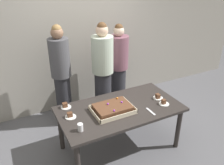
# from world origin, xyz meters

# --- Properties ---
(ground_plane) EXTENTS (12.00, 12.00, 0.00)m
(ground_plane) POSITION_xyz_m (0.00, 0.00, 0.00)
(ground_plane) COLOR #5B5B60
(interior_back_panel) EXTENTS (8.00, 0.12, 3.00)m
(interior_back_panel) POSITION_xyz_m (0.00, 1.60, 1.50)
(interior_back_panel) COLOR #9E998E
(interior_back_panel) RESTS_ON ground_plane
(party_table) EXTENTS (1.75, 0.93, 0.72)m
(party_table) POSITION_xyz_m (0.00, 0.00, 0.64)
(party_table) COLOR #2D2826
(party_table) RESTS_ON ground_plane
(sheet_cake) EXTENTS (0.57, 0.41, 0.12)m
(sheet_cake) POSITION_xyz_m (-0.13, -0.03, 0.77)
(sheet_cake) COLOR beige
(sheet_cake) RESTS_ON party_table
(plated_slice_near_left) EXTENTS (0.15, 0.15, 0.07)m
(plated_slice_near_left) POSITION_xyz_m (-0.70, 0.36, 0.75)
(plated_slice_near_left) COLOR white
(plated_slice_near_left) RESTS_ON party_table
(plated_slice_near_right) EXTENTS (0.15, 0.15, 0.08)m
(plated_slice_near_right) POSITION_xyz_m (0.62, -0.20, 0.75)
(plated_slice_near_right) COLOR white
(plated_slice_near_right) RESTS_ON party_table
(plated_slice_far_left) EXTENTS (0.15, 0.15, 0.08)m
(plated_slice_far_left) POSITION_xyz_m (0.64, -0.03, 0.75)
(plated_slice_far_left) COLOR white
(plated_slice_far_left) RESTS_ON party_table
(plated_slice_far_right) EXTENTS (0.15, 0.15, 0.07)m
(plated_slice_far_right) POSITION_xyz_m (-0.71, 0.10, 0.75)
(plated_slice_far_right) COLOR white
(plated_slice_far_right) RESTS_ON party_table
(drink_cup_nearest) EXTENTS (0.07, 0.07, 0.10)m
(drink_cup_nearest) POSITION_xyz_m (-0.69, -0.24, 0.77)
(drink_cup_nearest) COLOR white
(drink_cup_nearest) RESTS_ON party_table
(cake_server_utensil) EXTENTS (0.03, 0.20, 0.01)m
(cake_server_utensil) POSITION_xyz_m (0.33, -0.28, 0.73)
(cake_server_utensil) COLOR silver
(cake_server_utensil) RESTS_ON party_table
(person_serving_front) EXTENTS (0.37, 0.37, 1.77)m
(person_serving_front) POSITION_xyz_m (0.13, 0.87, 0.91)
(person_serving_front) COLOR #28282D
(person_serving_front) RESTS_ON ground_plane
(person_green_shirt_behind) EXTENTS (0.33, 0.33, 1.77)m
(person_green_shirt_behind) POSITION_xyz_m (-0.54, 1.04, 0.92)
(person_green_shirt_behind) COLOR #28282D
(person_green_shirt_behind) RESTS_ON ground_plane
(person_striped_tie_right) EXTENTS (0.37, 0.37, 1.66)m
(person_striped_tie_right) POSITION_xyz_m (0.56, 1.09, 0.85)
(person_striped_tie_right) COLOR #28282D
(person_striped_tie_right) RESTS_ON ground_plane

